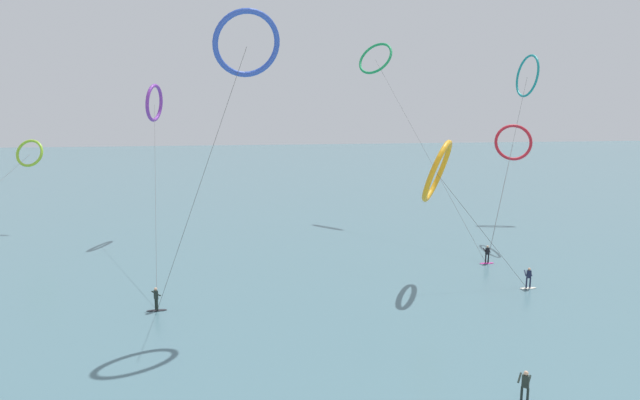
% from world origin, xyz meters
% --- Properties ---
extents(sea_water, '(400.00, 200.00, 0.08)m').
position_xyz_m(sea_water, '(0.00, 107.32, 0.04)').
color(sea_water, '#476B75').
rests_on(sea_water, ground).
extents(surfer_navy, '(1.40, 0.73, 1.70)m').
position_xyz_m(surfer_navy, '(8.26, 12.35, 0.82)').
color(surfer_navy, navy).
rests_on(surfer_navy, ground).
extents(surfer_ivory, '(1.40, 0.63, 1.70)m').
position_xyz_m(surfer_ivory, '(17.65, 27.78, 0.82)').
color(surfer_ivory, silver).
rests_on(surfer_ivory, ground).
extents(surfer_charcoal, '(1.40, 0.71, 1.70)m').
position_xyz_m(surfer_charcoal, '(-10.74, 27.81, 0.82)').
color(surfer_charcoal, black).
rests_on(surfer_charcoal, ground).
extents(surfer_magenta, '(1.40, 0.60, 1.70)m').
position_xyz_m(surfer_magenta, '(17.72, 34.81, 0.82)').
color(surfer_magenta, '#CC288E').
rests_on(surfer_magenta, ground).
extents(kite_teal, '(9.42, 12.59, 19.95)m').
position_xyz_m(kite_teal, '(26.61, 45.06, 17.63)').
color(kite_teal, teal).
rests_on(kite_teal, ground).
extents(kite_emerald, '(6.75, 27.50, 22.74)m').
position_xyz_m(kite_emerald, '(13.64, 59.51, 20.59)').
color(kite_emerald, '#199351').
rests_on(kite_emerald, ground).
extents(kite_crimson, '(14.65, 19.51, 12.30)m').
position_xyz_m(kite_crimson, '(29.88, 52.84, 10.00)').
color(kite_crimson, red).
rests_on(kite_crimson, ground).
extents(kite_cobalt, '(9.05, 3.03, 20.35)m').
position_xyz_m(kite_cobalt, '(-4.09, 26.28, 18.21)').
color(kite_cobalt, '#2647B7').
rests_on(kite_cobalt, ground).
extents(kite_violet, '(3.59, 26.90, 16.88)m').
position_xyz_m(kite_violet, '(-13.38, 52.55, 14.77)').
color(kite_violet, purple).
rests_on(kite_violet, ground).
extents(kite_amber, '(9.02, 5.97, 11.78)m').
position_xyz_m(kite_amber, '(10.98, 30.88, 9.20)').
color(kite_amber, orange).
rests_on(kite_amber, ground).
extents(kite_lime, '(4.27, 49.89, 10.66)m').
position_xyz_m(kite_lime, '(-28.41, 57.60, 9.00)').
color(kite_lime, '#8CC62D').
rests_on(kite_lime, ground).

